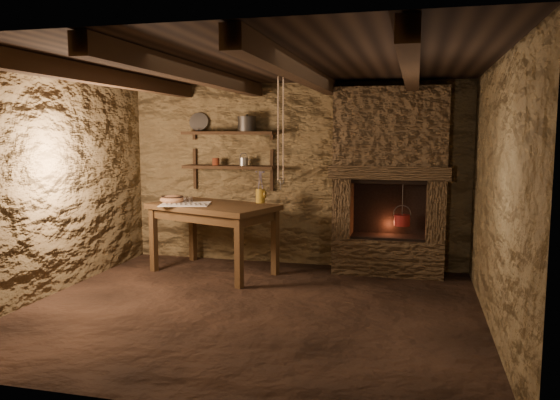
% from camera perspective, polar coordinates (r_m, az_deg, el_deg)
% --- Properties ---
extents(floor, '(4.50, 4.50, 0.00)m').
position_cam_1_polar(floor, '(5.57, -3.09, -11.33)').
color(floor, black).
rests_on(floor, ground).
extents(back_wall, '(4.50, 0.04, 2.40)m').
position_cam_1_polar(back_wall, '(7.24, 1.51, 2.66)').
color(back_wall, '#4F3D25').
rests_on(back_wall, floor).
extents(front_wall, '(4.50, 0.04, 2.40)m').
position_cam_1_polar(front_wall, '(3.47, -13.00, -2.35)').
color(front_wall, '#4F3D25').
rests_on(front_wall, floor).
extents(left_wall, '(0.04, 4.00, 2.40)m').
position_cam_1_polar(left_wall, '(6.35, -22.97, 1.48)').
color(left_wall, '#4F3D25').
rests_on(left_wall, floor).
extents(right_wall, '(0.04, 4.00, 2.40)m').
position_cam_1_polar(right_wall, '(5.12, 21.62, 0.33)').
color(right_wall, '#4F3D25').
rests_on(right_wall, floor).
extents(ceiling, '(4.50, 4.00, 0.04)m').
position_cam_1_polar(ceiling, '(5.32, -3.27, 14.00)').
color(ceiling, black).
rests_on(ceiling, back_wall).
extents(beam_far_left, '(0.14, 3.95, 0.16)m').
position_cam_1_polar(beam_far_left, '(5.93, -17.56, 12.10)').
color(beam_far_left, black).
rests_on(beam_far_left, ceiling).
extents(beam_mid_left, '(0.14, 3.95, 0.16)m').
position_cam_1_polar(beam_mid_left, '(5.48, -8.39, 12.79)').
color(beam_mid_left, black).
rests_on(beam_mid_left, ceiling).
extents(beam_mid_right, '(0.14, 3.95, 0.16)m').
position_cam_1_polar(beam_mid_right, '(5.19, 2.16, 13.19)').
color(beam_mid_right, black).
rests_on(beam_mid_right, ceiling).
extents(beam_far_right, '(0.14, 3.95, 0.16)m').
position_cam_1_polar(beam_far_right, '(5.08, 13.57, 13.13)').
color(beam_far_right, black).
rests_on(beam_far_right, ceiling).
extents(shelf_lower, '(1.25, 0.30, 0.04)m').
position_cam_1_polar(shelf_lower, '(7.31, -5.29, 3.46)').
color(shelf_lower, black).
rests_on(shelf_lower, back_wall).
extents(shelf_upper, '(1.25, 0.30, 0.04)m').
position_cam_1_polar(shelf_upper, '(7.30, -5.33, 6.99)').
color(shelf_upper, black).
rests_on(shelf_upper, back_wall).
extents(hearth, '(1.43, 0.51, 2.30)m').
position_cam_1_polar(hearth, '(6.84, 11.36, 2.49)').
color(hearth, '#35271A').
rests_on(hearth, floor).
extents(work_table, '(1.73, 1.34, 0.87)m').
position_cam_1_polar(work_table, '(6.88, -6.96, -3.76)').
color(work_table, '#362413').
rests_on(work_table, floor).
extents(linen_cloth, '(0.69, 0.61, 0.01)m').
position_cam_1_polar(linen_cloth, '(6.85, -9.86, -0.41)').
color(linen_cloth, beige).
rests_on(linen_cloth, work_table).
extents(pewter_cutlery_row, '(0.53, 0.31, 0.01)m').
position_cam_1_polar(pewter_cutlery_row, '(6.83, -9.92, -0.35)').
color(pewter_cutlery_row, '#9B978D').
rests_on(pewter_cutlery_row, linen_cloth).
extents(drinking_glasses, '(0.19, 0.06, 0.08)m').
position_cam_1_polar(drinking_glasses, '(6.94, -9.34, 0.05)').
color(drinking_glasses, silver).
rests_on(drinking_glasses, linen_cloth).
extents(stoneware_jug, '(0.15, 0.15, 0.41)m').
position_cam_1_polar(stoneware_jug, '(6.88, -2.04, 1.16)').
color(stoneware_jug, olive).
rests_on(stoneware_jug, work_table).
extents(wooden_bowl, '(0.40, 0.40, 0.11)m').
position_cam_1_polar(wooden_bowl, '(7.06, -11.17, 0.06)').
color(wooden_bowl, '#9B6743').
rests_on(wooden_bowl, work_table).
extents(iron_stockpot, '(0.31, 0.31, 0.18)m').
position_cam_1_polar(iron_stockpot, '(7.22, -3.49, 7.86)').
color(iron_stockpot, '#282624').
rests_on(iron_stockpot, shelf_upper).
extents(tin_pan, '(0.27, 0.15, 0.26)m').
position_cam_1_polar(tin_pan, '(7.56, -8.47, 8.07)').
color(tin_pan, gray).
rests_on(tin_pan, shelf_upper).
extents(small_kettle, '(0.17, 0.14, 0.16)m').
position_cam_1_polar(small_kettle, '(7.25, -3.82, 4.02)').
color(small_kettle, gray).
rests_on(small_kettle, shelf_lower).
extents(rusty_tin, '(0.11, 0.11, 0.10)m').
position_cam_1_polar(rusty_tin, '(7.38, -6.71, 4.00)').
color(rusty_tin, '#4F1D0F').
rests_on(rusty_tin, shelf_lower).
extents(red_pot, '(0.23, 0.23, 0.54)m').
position_cam_1_polar(red_pot, '(6.85, 12.63, -1.99)').
color(red_pot, maroon).
rests_on(red_pot, hearth).
extents(hanging_ropes, '(0.08, 0.08, 1.20)m').
position_cam_1_polar(hanging_ropes, '(6.28, 0.08, 7.46)').
color(hanging_ropes, tan).
rests_on(hanging_ropes, ceiling).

